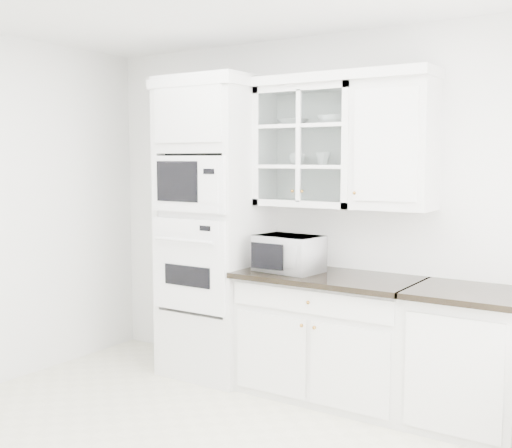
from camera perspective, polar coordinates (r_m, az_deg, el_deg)
The scene contains 12 objects.
room_shell at distance 3.92m, azimuth -3.78°, elevation 6.14°, with size 4.00×3.50×2.70m.
oven_column at distance 5.19m, azimuth -3.77°, elevation -0.37°, with size 0.76×0.68×2.40m.
base_cabinet_run at distance 4.82m, azimuth 6.49°, elevation -9.81°, with size 1.32×0.67×0.92m.
extra_base_cabinet at distance 4.48m, azimuth 18.21°, elevation -11.28°, with size 0.72×0.67×0.92m.
upper_cabinet_glass at distance 4.88m, azimuth 4.77°, elevation 6.88°, with size 0.80×0.33×0.90m.
upper_cabinet_solid at distance 4.60m, azimuth 12.23°, elevation 6.84°, with size 0.55×0.33×0.90m, color silver.
crown_molding at distance 4.94m, azimuth 3.58°, elevation 12.51°, with size 2.14×0.38×0.07m, color white.
countertop_microwave at distance 4.79m, azimuth 3.03°, elevation -2.62°, with size 0.47×0.39×0.27m, color white.
bowl_a at distance 4.96m, azimuth 3.33°, elevation 9.02°, with size 0.21×0.21×0.05m, color white.
bowl_b at distance 4.82m, azimuth 6.85°, elevation 9.18°, with size 0.22×0.22×0.07m, color white.
cup_a at distance 4.94m, azimuth 3.70°, elevation 5.79°, with size 0.12×0.12×0.09m, color white.
cup_b at distance 4.83m, azimuth 6.01°, elevation 5.81°, with size 0.11×0.11×0.10m, color white.
Camera 1 is at (2.37, -2.70, 1.75)m, focal length 45.00 mm.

